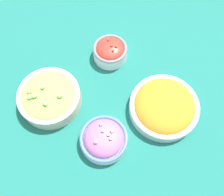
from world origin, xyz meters
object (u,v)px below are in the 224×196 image
Objects in this scene: bowl_red_onion at (104,139)px; bowl_lettuce at (49,97)px; bowl_cherry_tomatoes at (110,51)px; bowl_carrots at (164,106)px.

bowl_lettuce reaches higher than bowl_red_onion.
bowl_lettuce is at bearing -109.49° from bowl_cherry_tomatoes.
bowl_lettuce reaches higher than bowl_carrots.
bowl_red_onion is (-0.12, -0.18, -0.00)m from bowl_carrots.
bowl_lettuce is (-0.22, 0.04, 0.01)m from bowl_red_onion.
bowl_carrots is at bearing 23.22° from bowl_lettuce.
bowl_cherry_tomatoes is (0.09, 0.25, -0.00)m from bowl_lettuce.
bowl_red_onion is 0.22m from bowl_lettuce.
bowl_red_onion is 0.73× the size of bowl_lettuce.
bowl_lettuce reaches higher than bowl_cherry_tomatoes.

